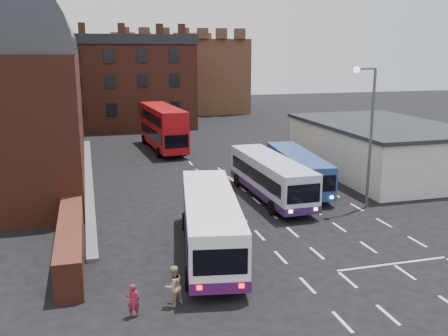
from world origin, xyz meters
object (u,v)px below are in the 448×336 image
object	(u,v)px
pedestrian_beige	(173,286)
pedestrian_red	(133,300)
bus_blue	(298,168)
bus_red_double	(163,127)
street_lamp	(368,125)
bus_white_inbound	(270,175)
bus_white_outbound	(210,220)

from	to	relation	value
pedestrian_beige	pedestrian_red	bearing A→B (deg)	-13.21
bus_blue	bus_red_double	xyz separation A→B (m)	(-7.46, 17.80, 0.81)
bus_blue	pedestrian_red	world-z (taller)	bus_blue
street_lamp	bus_white_inbound	bearing A→B (deg)	144.69
bus_white_inbound	pedestrian_beige	xyz separation A→B (m)	(-9.16, -13.20, -0.86)
bus_red_double	pedestrian_red	xyz separation A→B (m)	(-6.27, -33.32, -1.73)
bus_red_double	street_lamp	world-z (taller)	street_lamp
bus_white_outbound	street_lamp	world-z (taller)	street_lamp
bus_white_outbound	bus_red_double	world-z (taller)	bus_red_double
street_lamp	pedestrian_red	distance (m)	19.49
bus_blue	street_lamp	bearing A→B (deg)	118.61
bus_red_double	pedestrian_red	world-z (taller)	bus_red_double
bus_red_double	pedestrian_red	bearing A→B (deg)	75.14
bus_white_outbound	pedestrian_beige	size ratio (longest dim) A/B	6.60
street_lamp	pedestrian_beige	world-z (taller)	street_lamp
bus_white_outbound	bus_blue	world-z (taller)	bus_white_outbound
bus_white_inbound	pedestrian_red	xyz separation A→B (m)	(-10.83, -13.64, -1.04)
bus_blue	pedestrian_beige	bearing A→B (deg)	57.54
bus_white_outbound	bus_red_double	distance (m)	27.99
bus_blue	bus_red_double	size ratio (longest dim) A/B	0.88
bus_red_double	street_lamp	xyz separation A→B (m)	(9.74, -23.34, 3.16)
bus_white_outbound	pedestrian_beige	xyz separation A→B (m)	(-2.79, -4.94, -0.93)
bus_white_outbound	pedestrian_red	xyz separation A→B (m)	(-4.46, -5.39, -1.10)
bus_white_inbound	bus_red_double	bearing A→B (deg)	-77.98
bus_white_inbound	bus_blue	size ratio (longest dim) A/B	1.05
bus_white_inbound	bus_red_double	world-z (taller)	bus_red_double
pedestrian_red	bus_white_inbound	bearing A→B (deg)	-129.47
bus_white_inbound	street_lamp	size ratio (longest dim) A/B	1.16
bus_red_double	pedestrian_beige	distance (m)	33.22
bus_white_outbound	bus_white_inbound	distance (m)	10.43
street_lamp	bus_white_outbound	bearing A→B (deg)	-158.36
pedestrian_red	pedestrian_beige	size ratio (longest dim) A/B	0.80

